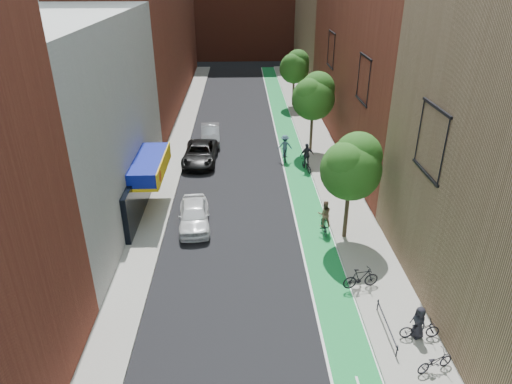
{
  "coord_description": "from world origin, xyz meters",
  "views": [
    {
      "loc": [
        -0.35,
        -12.56,
        14.41
      ],
      "look_at": [
        0.55,
        13.28,
        1.5
      ],
      "focal_mm": 32.0,
      "sensor_mm": 36.0,
      "label": 1
    }
  ],
  "objects": [
    {
      "name": "cyclist_lane_mid",
      "position": [
        4.7,
        19.93,
        0.87
      ],
      "size": [
        1.17,
        1.81,
        2.21
      ],
      "rotation": [
        0.0,
        0.0,
        3.39
      ],
      "color": "black",
      "rests_on": "ground"
    },
    {
      "name": "building_left_white",
      "position": [
        -11.0,
        14.0,
        6.0
      ],
      "size": [
        8.0,
        20.0,
        12.0
      ],
      "primitive_type": "cube",
      "color": "silver",
      "rests_on": "ground"
    },
    {
      "name": "pedestrian",
      "position": [
        7.02,
        1.92,
        0.91
      ],
      "size": [
        0.73,
        0.87,
        1.52
      ],
      "primitive_type": "imported",
      "rotation": [
        0.0,
        0.0,
        -1.18
      ],
      "color": "black",
      "rests_on": "sidewalk_right"
    },
    {
      "name": "building_right_mid_red",
      "position": [
        12.0,
        26.0,
        11.0
      ],
      "size": [
        8.0,
        28.0,
        22.0
      ],
      "primitive_type": "cube",
      "color": "maroon",
      "rests_on": "ground"
    },
    {
      "name": "bike_lane",
      "position": [
        4.0,
        26.0,
        0.01
      ],
      "size": [
        2.0,
        68.0,
        0.01
      ],
      "primitive_type": "cube",
      "color": "#167F3C",
      "rests_on": "ground"
    },
    {
      "name": "parked_car_silver",
      "position": [
        -3.09,
        26.59,
        0.77
      ],
      "size": [
        1.9,
        4.75,
        1.54
      ],
      "primitive_type": "imported",
      "rotation": [
        0.0,
        0.0,
        0.06
      ],
      "color": "#979AA0",
      "rests_on": "ground"
    },
    {
      "name": "cyclist_lane_near",
      "position": [
        4.53,
        10.82,
        0.87
      ],
      "size": [
        0.84,
        1.65,
        2.03
      ],
      "rotation": [
        0.0,
        0.0,
        3.17
      ],
      "color": "black",
      "rests_on": "ground"
    },
    {
      "name": "parked_car_black",
      "position": [
        -3.67,
        21.87,
        0.77
      ],
      "size": [
        2.74,
        5.64,
        1.55
      ],
      "primitive_type": "imported",
      "rotation": [
        0.0,
        0.0,
        -0.03
      ],
      "color": "black",
      "rests_on": "ground"
    },
    {
      "name": "ground",
      "position": [
        0.0,
        0.0,
        0.0
      ],
      "size": [
        160.0,
        160.0,
        0.0
      ],
      "primitive_type": "plane",
      "color": "black",
      "rests_on": "ground"
    },
    {
      "name": "cyclist_lane_far",
      "position": [
        3.2,
        22.06,
        1.0
      ],
      "size": [
        1.18,
        1.64,
        2.17
      ],
      "rotation": [
        0.0,
        0.0,
        3.15
      ],
      "color": "black",
      "rests_on": "ground"
    },
    {
      "name": "parked_bike_far",
      "position": [
        7.09,
        1.85,
        0.6
      ],
      "size": [
        1.72,
        0.61,
        0.9
      ],
      "primitive_type": "imported",
      "rotation": [
        0.0,
        0.0,
        1.58
      ],
      "color": "black",
      "rests_on": "sidewalk_right"
    },
    {
      "name": "parked_car_white",
      "position": [
        -3.28,
        11.74,
        0.78
      ],
      "size": [
        2.22,
        4.69,
        1.55
      ],
      "primitive_type": "imported",
      "rotation": [
        0.0,
        0.0,
        0.09
      ],
      "color": "white",
      "rests_on": "ground"
    },
    {
      "name": "sidewalk_left",
      "position": [
        -6.0,
        26.0,
        0.07
      ],
      "size": [
        2.0,
        68.0,
        0.15
      ],
      "primitive_type": "cube",
      "color": "gray",
      "rests_on": "ground"
    },
    {
      "name": "building_right_far_tan",
      "position": [
        12.0,
        50.0,
        9.0
      ],
      "size": [
        8.0,
        20.0,
        18.0
      ],
      "primitive_type": "cube",
      "color": "#8C6B4C",
      "rests_on": "ground"
    },
    {
      "name": "parked_bike_mid",
      "position": [
        5.4,
        5.29,
        0.7
      ],
      "size": [
        1.9,
        0.83,
        1.1
      ],
      "primitive_type": "imported",
      "rotation": [
        0.0,
        0.0,
        1.75
      ],
      "color": "black",
      "rests_on": "sidewalk_right"
    },
    {
      "name": "tree_far",
      "position": [
        5.65,
        38.02,
        4.5
      ],
      "size": [
        3.3,
        3.25,
        6.21
      ],
      "color": "#332619",
      "rests_on": "ground"
    },
    {
      "name": "parked_bike_near",
      "position": [
        7.07,
        0.1,
        0.57
      ],
      "size": [
        1.71,
        1.05,
        0.85
      ],
      "primitive_type": "imported",
      "rotation": [
        0.0,
        0.0,
        1.9
      ],
      "color": "black",
      "rests_on": "sidewalk_right"
    },
    {
      "name": "tree_near",
      "position": [
        5.65,
        10.02,
        4.66
      ],
      "size": [
        3.4,
        3.36,
        6.42
      ],
      "color": "#332619",
      "rests_on": "ground"
    },
    {
      "name": "sidewalk_right",
      "position": [
        6.5,
        26.0,
        0.07
      ],
      "size": [
        3.0,
        68.0,
        0.15
      ],
      "primitive_type": "cube",
      "color": "gray",
      "rests_on": "ground"
    },
    {
      "name": "tree_mid",
      "position": [
        5.65,
        24.02,
        4.89
      ],
      "size": [
        3.55,
        3.53,
        6.74
      ],
      "color": "#332619",
      "rests_on": "ground"
    }
  ]
}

